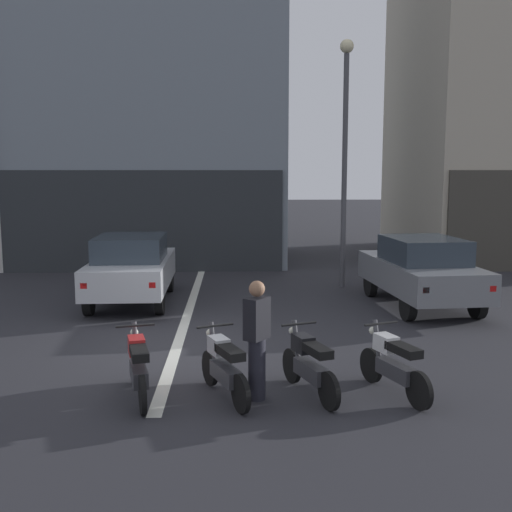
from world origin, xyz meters
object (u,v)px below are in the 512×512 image
object	(u,v)px
motorcycle_silver_row_left_mid	(224,366)
motorcycle_white_row_right_mid	(393,363)
motorcycle_black_row_centre	(309,364)
motorcycle_red_row_leftmost	(138,366)
person_by_motorcycles	(257,339)
car_grey_parked_kerbside	(421,270)
car_silver_crossing_near	(132,267)
street_lamp	(345,139)

from	to	relation	value
motorcycle_silver_row_left_mid	motorcycle_white_row_right_mid	world-z (taller)	same
motorcycle_black_row_centre	motorcycle_silver_row_left_mid	bearing A→B (deg)	-176.99
motorcycle_red_row_leftmost	motorcycle_white_row_right_mid	bearing A→B (deg)	0.01
person_by_motorcycles	motorcycle_black_row_centre	bearing A→B (deg)	9.91
car_grey_parked_kerbside	motorcycle_white_row_right_mid	size ratio (longest dim) A/B	2.66
motorcycle_silver_row_left_mid	motorcycle_black_row_centre	size ratio (longest dim) A/B	0.98
car_silver_crossing_near	motorcycle_white_row_right_mid	xyz separation A→B (m)	(4.69, -6.26, -0.43)
car_grey_parked_kerbside	motorcycle_silver_row_left_mid	distance (m)	7.20
car_silver_crossing_near	person_by_motorcycles	xyz separation A→B (m)	(2.76, -6.36, -0.03)
person_by_motorcycles	motorcycle_red_row_leftmost	bearing A→B (deg)	176.47
person_by_motorcycles	car_silver_crossing_near	bearing A→B (deg)	113.48
motorcycle_red_row_leftmost	motorcycle_black_row_centre	world-z (taller)	same
motorcycle_silver_row_left_mid	motorcycle_black_row_centre	world-z (taller)	same
street_lamp	motorcycle_silver_row_left_mid	bearing A→B (deg)	-110.93
street_lamp	motorcycle_red_row_leftmost	distance (m)	9.85
motorcycle_red_row_leftmost	person_by_motorcycles	bearing A→B (deg)	-3.53
car_silver_crossing_near	motorcycle_white_row_right_mid	size ratio (longest dim) A/B	2.60
street_lamp	motorcycle_red_row_leftmost	xyz separation A→B (m)	(-4.31, -8.12, -3.56)
motorcycle_silver_row_left_mid	motorcycle_white_row_right_mid	xyz separation A→B (m)	(2.39, 0.04, 0.00)
car_grey_parked_kerbside	motorcycle_red_row_leftmost	xyz separation A→B (m)	(-5.68, -5.58, -0.43)
person_by_motorcycles	car_grey_parked_kerbside	bearing A→B (deg)	54.59
car_silver_crossing_near	motorcycle_black_row_centre	size ratio (longest dim) A/B	2.60
motorcycle_red_row_leftmost	street_lamp	bearing A→B (deg)	62.04
motorcycle_black_row_centre	motorcycle_red_row_leftmost	bearing A→B (deg)	-179.35
motorcycle_black_row_centre	motorcycle_white_row_right_mid	world-z (taller)	same
car_silver_crossing_near	car_grey_parked_kerbside	world-z (taller)	same
car_silver_crossing_near	motorcycle_silver_row_left_mid	size ratio (longest dim) A/B	2.64
car_grey_parked_kerbside	person_by_motorcycles	distance (m)	6.97
car_silver_crossing_near	car_grey_parked_kerbside	distance (m)	6.84
car_silver_crossing_near	street_lamp	distance (m)	6.53
person_by_motorcycles	motorcycle_white_row_right_mid	bearing A→B (deg)	3.04
motorcycle_red_row_leftmost	motorcycle_white_row_right_mid	size ratio (longest dim) A/B	1.03
person_by_motorcycles	street_lamp	bearing A→B (deg)	72.06
car_grey_parked_kerbside	person_by_motorcycles	world-z (taller)	person_by_motorcycles
car_silver_crossing_near	motorcycle_silver_row_left_mid	bearing A→B (deg)	-69.87
motorcycle_silver_row_left_mid	street_lamp	bearing A→B (deg)	69.07
car_silver_crossing_near	car_grey_parked_kerbside	xyz separation A→B (m)	(6.80, -0.69, 0.00)
street_lamp	motorcycle_red_row_leftmost	size ratio (longest dim) A/B	4.01
car_grey_parked_kerbside	person_by_motorcycles	xyz separation A→B (m)	(-4.04, -5.68, -0.03)
car_grey_parked_kerbside	motorcycle_white_row_right_mid	world-z (taller)	car_grey_parked_kerbside
car_grey_parked_kerbside	motorcycle_silver_row_left_mid	xyz separation A→B (m)	(-4.49, -5.61, -0.43)
street_lamp	motorcycle_black_row_centre	size ratio (longest dim) A/B	4.12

